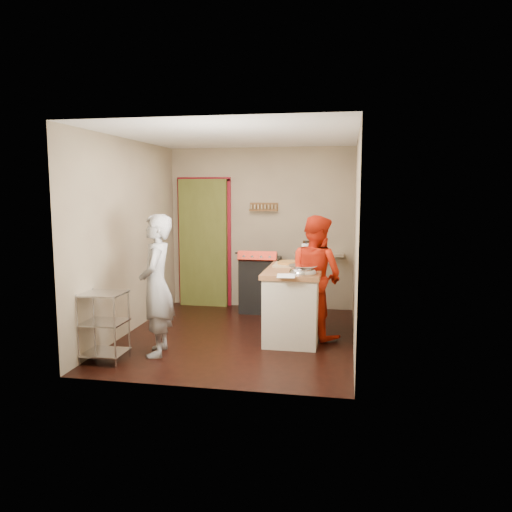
# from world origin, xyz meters

# --- Properties ---
(floor) EXTENTS (3.50, 3.50, 0.00)m
(floor) POSITION_xyz_m (0.00, 0.00, 0.00)
(floor) COLOR black
(floor) RESTS_ON ground
(back_wall) EXTENTS (3.00, 0.44, 2.60)m
(back_wall) POSITION_xyz_m (-0.64, 1.78, 1.13)
(back_wall) COLOR tan
(back_wall) RESTS_ON ground
(left_wall) EXTENTS (0.04, 3.50, 2.60)m
(left_wall) POSITION_xyz_m (-1.50, 0.00, 1.30)
(left_wall) COLOR tan
(left_wall) RESTS_ON ground
(right_wall) EXTENTS (0.04, 3.50, 2.60)m
(right_wall) POSITION_xyz_m (1.50, 0.00, 1.30)
(right_wall) COLOR tan
(right_wall) RESTS_ON ground
(ceiling) EXTENTS (3.00, 3.50, 0.02)m
(ceiling) POSITION_xyz_m (0.00, 0.00, 2.61)
(ceiling) COLOR white
(ceiling) RESTS_ON back_wall
(stove) EXTENTS (0.60, 0.63, 1.00)m
(stove) POSITION_xyz_m (0.05, 1.42, 0.45)
(stove) COLOR black
(stove) RESTS_ON ground
(wire_shelving) EXTENTS (0.48, 0.40, 0.80)m
(wire_shelving) POSITION_xyz_m (-1.28, -1.20, 0.44)
(wire_shelving) COLOR silver
(wire_shelving) RESTS_ON ground
(island) EXTENTS (0.72, 1.34, 1.23)m
(island) POSITION_xyz_m (0.73, 0.10, 0.48)
(island) COLOR #BBB29F
(island) RESTS_ON ground
(person_stripe) EXTENTS (0.52, 0.67, 1.65)m
(person_stripe) POSITION_xyz_m (-0.78, -0.86, 0.83)
(person_stripe) COLOR #B8B9BE
(person_stripe) RESTS_ON ground
(person_red) EXTENTS (0.99, 0.96, 1.60)m
(person_red) POSITION_xyz_m (1.00, 0.22, 0.80)
(person_red) COLOR red
(person_red) RESTS_ON ground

